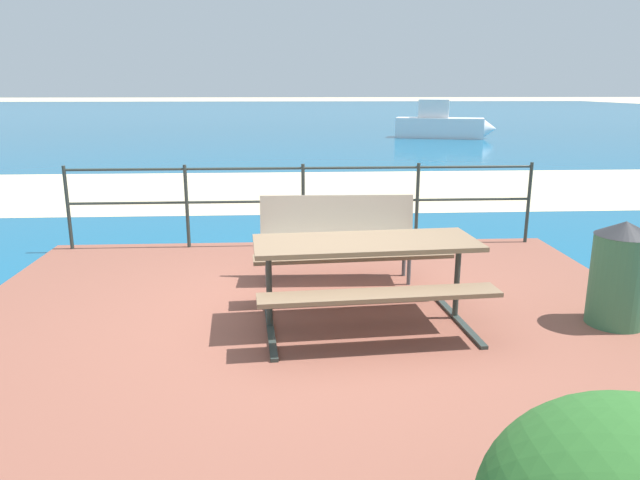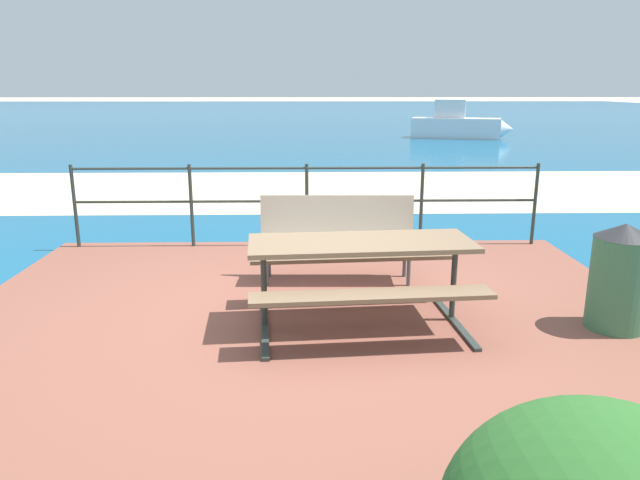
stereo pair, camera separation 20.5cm
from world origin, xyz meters
name	(u,v)px [view 1 (the left image)]	position (x,y,z in m)	size (l,w,h in m)	color
ground_plane	(312,321)	(0.00, 0.00, 0.00)	(240.00, 240.00, 0.00)	beige
patio_paving	(312,318)	(0.00, 0.00, 0.03)	(6.40, 5.20, 0.06)	brown
sea_water	(288,115)	(0.00, 40.00, 0.01)	(90.00, 90.00, 0.01)	#145B84
beach_strip	(297,189)	(0.00, 7.04, 0.01)	(54.00, 4.98, 0.01)	beige
picnic_table	(366,260)	(0.45, -0.21, 0.64)	(1.98, 1.47, 0.74)	#7A6047
park_bench	(337,229)	(0.32, 1.03, 0.60)	(1.64, 0.45, 0.89)	tan
railing_fence	(303,194)	(0.00, 2.41, 0.73)	(5.94, 0.04, 1.06)	#2D3833
trash_bin	(620,273)	(2.62, -0.36, 0.52)	(0.49, 0.49, 0.91)	#386B47
boat_near	(442,125)	(6.25, 19.39, 0.54)	(4.14, 2.03, 1.56)	silver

